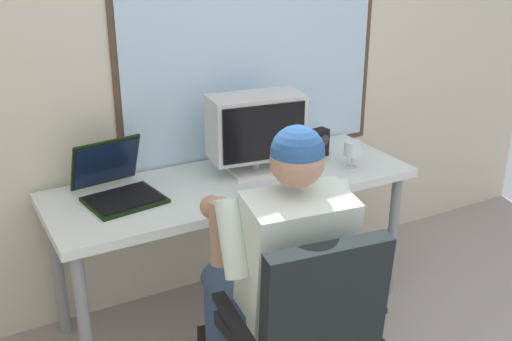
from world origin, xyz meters
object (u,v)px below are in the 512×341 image
desk (233,194)px  wine_glass (353,150)px  desk_speaker (320,142)px  office_chair (309,326)px  crt_monitor (256,128)px  person_seated (281,264)px  laptop (116,183)px

desk → wine_glass: bearing=-13.1°
desk → desk_speaker: size_ratio=12.09×
office_chair → crt_monitor: crt_monitor is taller
person_seated → crt_monitor: 0.80m
desk → laptop: (-0.53, 0.09, 0.14)m
person_seated → desk_speaker: 0.99m
laptop → wine_glass: size_ratio=2.89×
desk → desk_speaker: 0.57m
desk → wine_glass: (0.59, -0.14, 0.17)m
office_chair → person_seated: (0.03, 0.24, 0.12)m
crt_monitor → laptop: crt_monitor is taller
crt_monitor → desk: bearing=-161.5°
desk → crt_monitor: 0.33m
office_chair → crt_monitor: (0.29, 0.93, 0.43)m
laptop → wine_glass: (1.12, -0.23, 0.03)m
laptop → wine_glass: laptop is taller
desk → wine_glass: wine_glass is taller
desk_speaker → desk: bearing=-171.4°
crt_monitor → laptop: bearing=176.6°
crt_monitor → desk_speaker: (0.39, 0.03, -0.15)m
office_chair → person_seated: size_ratio=0.74×
desk → wine_glass: 0.63m
office_chair → desk: bearing=80.7°
crt_monitor → wine_glass: (0.44, -0.19, -0.13)m
laptop → desk_speaker: (1.07, -0.01, 0.01)m
person_seated → laptop: 0.85m
desk → person_seated: size_ratio=1.41×
person_seated → wine_glass: (0.71, 0.50, 0.18)m
desk_speaker → crt_monitor: bearing=-175.4°
person_seated → wine_glass: person_seated is taller
wine_glass → desk_speaker: (-0.04, 0.22, -0.02)m
laptop → desk_speaker: size_ratio=2.76×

